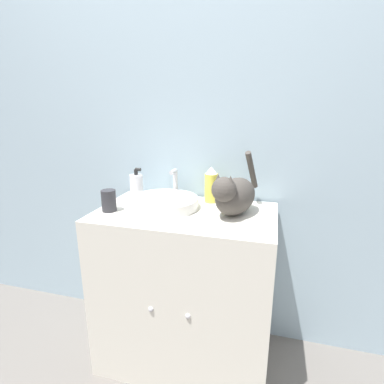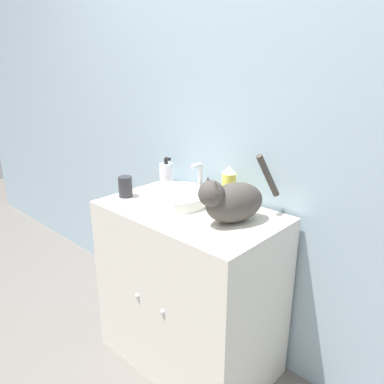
{
  "view_description": "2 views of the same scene",
  "coord_description": "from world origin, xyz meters",
  "px_view_note": "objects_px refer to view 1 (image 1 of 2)",
  "views": [
    {
      "loc": [
        0.38,
        -1.03,
        1.3
      ],
      "look_at": [
        0.04,
        0.22,
        0.94
      ],
      "focal_mm": 28.0,
      "sensor_mm": 36.0,
      "label": 1
    },
    {
      "loc": [
        1.09,
        -0.89,
        1.46
      ],
      "look_at": [
        0.05,
        0.21,
        0.93
      ],
      "focal_mm": 35.0,
      "sensor_mm": 36.0,
      "label": 2
    }
  ],
  "objects_px": {
    "spray_bottle": "(211,185)",
    "cat": "(234,195)",
    "soap_bottle": "(137,185)",
    "cup": "(109,201)"
  },
  "relations": [
    {
      "from": "spray_bottle",
      "to": "cat",
      "type": "bearing_deg",
      "value": -49.17
    },
    {
      "from": "soap_bottle",
      "to": "cat",
      "type": "bearing_deg",
      "value": -15.26
    },
    {
      "from": "soap_bottle",
      "to": "cup",
      "type": "xyz_separation_m",
      "value": [
        -0.02,
        -0.26,
        -0.01
      ]
    },
    {
      "from": "cat",
      "to": "soap_bottle",
      "type": "relative_size",
      "value": 2.46
    },
    {
      "from": "soap_bottle",
      "to": "spray_bottle",
      "type": "relative_size",
      "value": 0.87
    },
    {
      "from": "soap_bottle",
      "to": "spray_bottle",
      "type": "height_order",
      "value": "spray_bottle"
    },
    {
      "from": "cat",
      "to": "spray_bottle",
      "type": "bearing_deg",
      "value": -119.67
    },
    {
      "from": "spray_bottle",
      "to": "cup",
      "type": "distance_m",
      "value": 0.51
    },
    {
      "from": "cat",
      "to": "cup",
      "type": "xyz_separation_m",
      "value": [
        -0.57,
        -0.11,
        -0.04
      ]
    },
    {
      "from": "cat",
      "to": "spray_bottle",
      "type": "height_order",
      "value": "cat"
    }
  ]
}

